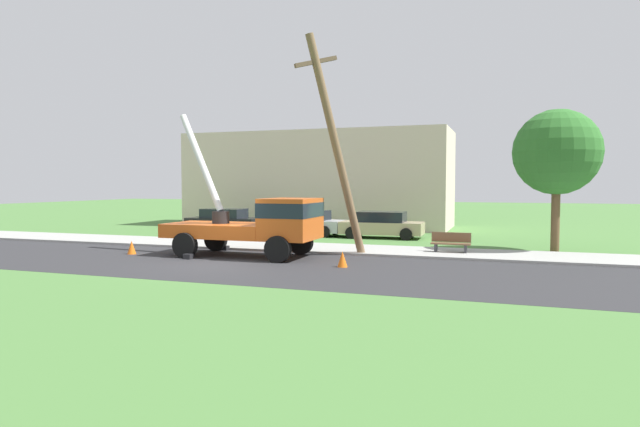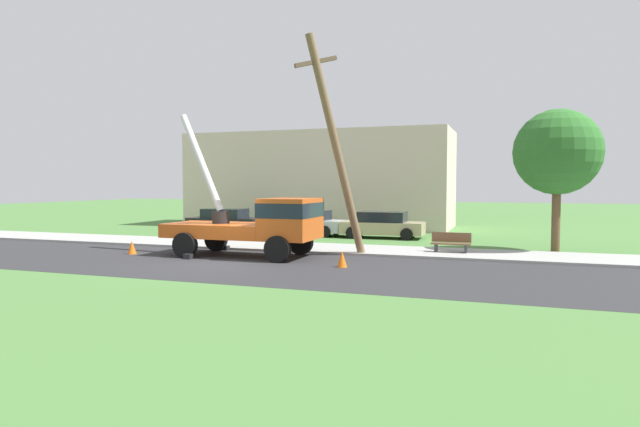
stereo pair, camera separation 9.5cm
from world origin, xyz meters
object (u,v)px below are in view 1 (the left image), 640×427
object	(u,v)px
utility_truck	(261,222)
parked_sedan_black	(224,220)
leaning_utility_pole	(335,144)
park_bench	(451,243)
parked_sedan_tan	(382,225)
parked_sedan_silver	(306,223)
traffic_cone_ahead	(342,259)
roadside_tree_near	(557,153)
traffic_cone_behind	(132,247)

from	to	relation	value
utility_truck	parked_sedan_black	bearing A→B (deg)	126.25
leaning_utility_pole	park_bench	bearing A→B (deg)	26.20
parked_sedan_black	parked_sedan_tan	size ratio (longest dim) A/B	1.01
utility_truck	parked_sedan_silver	bearing A→B (deg)	99.30
leaning_utility_pole	park_bench	size ratio (longest dim) A/B	5.48
leaning_utility_pole	traffic_cone_ahead	size ratio (longest dim) A/B	15.66
parked_sedan_tan	roadside_tree_near	size ratio (longest dim) A/B	0.73
traffic_cone_behind	park_bench	size ratio (longest dim) A/B	0.35
parked_sedan_black	parked_sedan_tan	xyz separation A→B (m)	(9.77, -0.35, 0.00)
utility_truck	parked_sedan_silver	distance (m)	9.32
park_bench	traffic_cone_ahead	bearing A→B (deg)	-124.33
roadside_tree_near	traffic_cone_behind	bearing A→B (deg)	-158.26
utility_truck	parked_sedan_tan	size ratio (longest dim) A/B	1.53
leaning_utility_pole	parked_sedan_tan	size ratio (longest dim) A/B	1.98
traffic_cone_ahead	parked_sedan_silver	size ratio (longest dim) A/B	0.13
traffic_cone_ahead	roadside_tree_near	xyz separation A→B (m)	(7.39, 7.15, 3.96)
utility_truck	roadside_tree_near	size ratio (longest dim) A/B	1.11
parked_sedan_black	roadside_tree_near	world-z (taller)	roadside_tree_near
traffic_cone_behind	parked_sedan_silver	world-z (taller)	parked_sedan_silver
leaning_utility_pole	traffic_cone_behind	bearing A→B (deg)	-165.50
parked_sedan_tan	parked_sedan_silver	bearing A→B (deg)	177.80
parked_sedan_tan	parked_sedan_black	bearing A→B (deg)	177.97
traffic_cone_ahead	utility_truck	bearing A→B (deg)	158.79
traffic_cone_ahead	park_bench	world-z (taller)	park_bench
parked_sedan_black	parked_sedan_silver	distance (m)	5.35
parked_sedan_black	traffic_cone_ahead	bearing A→B (deg)	-45.38
traffic_cone_ahead	park_bench	xyz separation A→B (m)	(3.25, 4.76, 0.18)
traffic_cone_behind	parked_sedan_tan	xyz separation A→B (m)	(8.34, 9.98, 0.43)
leaning_utility_pole	park_bench	xyz separation A→B (m)	(4.34, 2.13, -4.04)
parked_sedan_tan	roadside_tree_near	bearing A→B (deg)	-21.86
parked_sedan_silver	parked_sedan_tan	xyz separation A→B (m)	(4.41, -0.17, 0.00)
traffic_cone_ahead	parked_sedan_tan	world-z (taller)	parked_sedan_tan
traffic_cone_ahead	traffic_cone_behind	world-z (taller)	same
leaning_utility_pole	parked_sedan_silver	distance (m)	9.85
parked_sedan_silver	parked_sedan_black	bearing A→B (deg)	178.10
leaning_utility_pole	roadside_tree_near	xyz separation A→B (m)	(8.48, 4.53, -0.26)
parked_sedan_black	leaning_utility_pole	bearing A→B (deg)	-40.53
leaning_utility_pole	roadside_tree_near	bearing A→B (deg)	28.10
traffic_cone_behind	park_bench	world-z (taller)	park_bench
utility_truck	park_bench	size ratio (longest dim) A/B	4.23
parked_sedan_tan	park_bench	distance (m)	7.09
leaning_utility_pole	traffic_cone_behind	distance (m)	9.44
leaning_utility_pole	traffic_cone_behind	size ratio (longest dim) A/B	15.66
parked_sedan_tan	park_bench	xyz separation A→B (m)	(4.17, -5.73, -0.25)
traffic_cone_ahead	parked_sedan_tan	bearing A→B (deg)	95.03
leaning_utility_pole	utility_truck	bearing A→B (deg)	-157.56
traffic_cone_behind	parked_sedan_tan	bearing A→B (deg)	50.10
utility_truck	park_bench	distance (m)	7.86
utility_truck	leaning_utility_pole	bearing A→B (deg)	22.44
traffic_cone_ahead	parked_sedan_black	distance (m)	15.23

